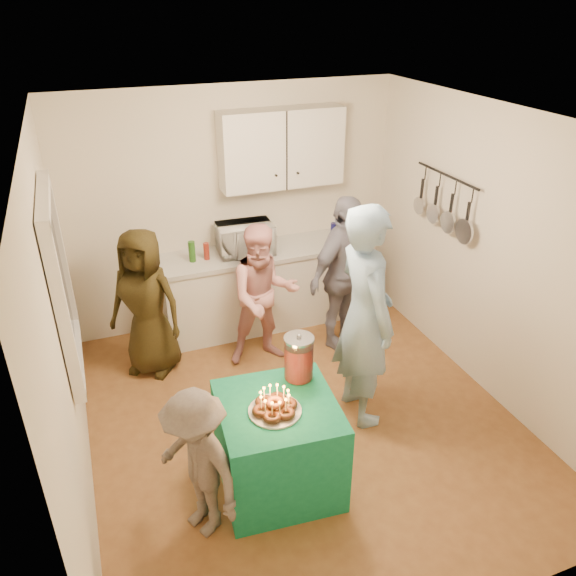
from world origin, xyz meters
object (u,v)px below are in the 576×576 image
object	(u,v)px
counter	(262,289)
child_near_left	(197,465)
party_table	(278,445)
punch_jar	(299,359)
microwave	(245,239)
woman_back_center	(264,296)
woman_back_right	(343,275)
woman_back_left	(146,303)
man_birthday	(365,317)

from	to	relation	value
counter	child_near_left	size ratio (longest dim) A/B	1.88
party_table	punch_jar	world-z (taller)	punch_jar
microwave	woman_back_center	distance (m)	0.77
woman_back_right	child_near_left	world-z (taller)	woman_back_right
woman_back_left	woman_back_right	xyz separation A→B (m)	(1.95, -0.27, 0.08)
punch_jar	party_table	bearing A→B (deg)	-136.00
party_table	woman_back_right	xyz separation A→B (m)	(1.29, 1.60, 0.45)
microwave	punch_jar	bearing A→B (deg)	-93.08
woman_back_left	child_near_left	world-z (taller)	woman_back_left
man_birthday	woman_back_center	world-z (taller)	man_birthday
counter	woman_back_right	bearing A→B (deg)	-47.89
man_birthday	woman_back_center	distance (m)	1.23
woman_back_right	party_table	bearing A→B (deg)	-156.30
woman_back_center	man_birthday	bearing A→B (deg)	-58.88
punch_jar	woman_back_left	distance (m)	1.87
punch_jar	woman_back_left	world-z (taller)	woman_back_left
microwave	woman_back_right	bearing A→B (deg)	-38.32
party_table	man_birthday	world-z (taller)	man_birthday
woman_back_center	microwave	bearing A→B (deg)	92.50
child_near_left	woman_back_center	bearing A→B (deg)	122.90
punch_jar	woman_back_center	bearing A→B (deg)	82.54
counter	man_birthday	xyz separation A→B (m)	(0.32, -1.77, 0.56)
man_birthday	woman_back_left	bearing A→B (deg)	50.98
man_birthday	woman_back_left	xyz separation A→B (m)	(-1.63, 1.33, -0.24)
child_near_left	woman_back_left	bearing A→B (deg)	154.49
party_table	punch_jar	size ratio (longest dim) A/B	2.50
party_table	man_birthday	distance (m)	1.26
man_birthday	party_table	bearing A→B (deg)	119.34
man_birthday	woman_back_right	size ratio (longest dim) A/B	1.19
microwave	party_table	xyz separation A→B (m)	(-0.47, -2.31, -0.69)
microwave	man_birthday	world-z (taller)	man_birthday
punch_jar	woman_back_center	size ratio (longest dim) A/B	0.23
counter	party_table	size ratio (longest dim) A/B	2.59
counter	microwave	size ratio (longest dim) A/B	3.80
punch_jar	woman_back_left	xyz separation A→B (m)	(-0.93, 1.62, -0.18)
punch_jar	man_birthday	bearing A→B (deg)	22.16
punch_jar	woman_back_left	bearing A→B (deg)	119.84
woman_back_center	woman_back_left	bearing A→B (deg)	172.55
microwave	child_near_left	size ratio (longest dim) A/B	0.49
woman_back_left	woman_back_center	size ratio (longest dim) A/B	1.01
party_table	woman_back_center	xyz separation A→B (m)	(0.44, 1.62, 0.36)
party_table	woman_back_left	bearing A→B (deg)	109.59
counter	punch_jar	xyz separation A→B (m)	(-0.38, -2.06, 0.50)
child_near_left	punch_jar	bearing A→B (deg)	89.75
punch_jar	child_near_left	bearing A→B (deg)	-154.06
punch_jar	woman_back_center	xyz separation A→B (m)	(0.18, 1.37, -0.19)
punch_jar	woman_back_right	size ratio (longest dim) A/B	0.20
man_birthday	child_near_left	distance (m)	1.81
punch_jar	woman_back_left	size ratio (longest dim) A/B	0.23
man_birthday	woman_back_left	size ratio (longest dim) A/B	1.32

